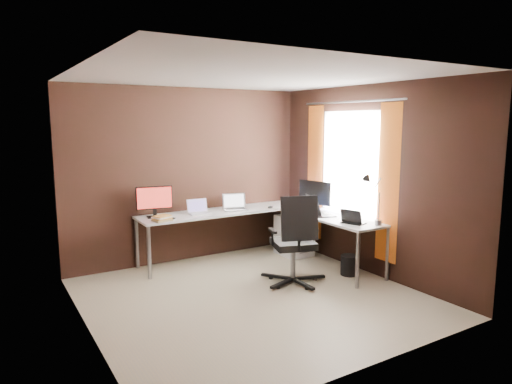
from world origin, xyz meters
TOP-DOWN VIEW (x-y plane):
  - room at (0.34, 0.07)m, footprint 3.60×3.60m
  - desk at (0.84, 1.04)m, footprint 2.65×2.25m
  - drawer_pedestal at (1.43, 1.15)m, footprint 0.42×0.50m
  - monitor_left at (-0.60, 1.58)m, footprint 0.48×0.17m
  - monitor_right at (1.50, 0.76)m, footprint 0.19×0.53m
  - laptop_white at (0.01, 1.51)m, footprint 0.31×0.23m
  - laptop_silver at (0.59, 1.50)m, footprint 0.40×0.33m
  - laptop_black_big at (1.38, 0.54)m, footprint 0.40×0.48m
  - laptop_black_small at (1.42, -0.12)m, footprint 0.29×0.33m
  - book_stack at (-0.60, 1.30)m, footprint 0.26×0.23m
  - mouse_left at (-0.45, 1.30)m, footprint 0.09×0.08m
  - mouse_corner at (1.09, 1.30)m, footprint 0.09×0.07m
  - desk_lamp at (1.56, -0.29)m, footprint 0.20×0.23m
  - office_chair at (0.68, 0.13)m, footprint 0.64×0.67m
  - wastebasket at (1.50, 0.00)m, footprint 0.24×0.24m

SIDE VIEW (x-z plane):
  - wastebasket at x=1.50m, z-range 0.00..0.27m
  - drawer_pedestal at x=1.43m, z-range 0.00..0.60m
  - office_chair at x=0.68m, z-range -0.24..0.91m
  - desk at x=0.84m, z-range 0.31..1.04m
  - mouse_left at x=-0.45m, z-range 0.73..0.76m
  - mouse_corner at x=1.09m, z-range 0.73..0.77m
  - book_stack at x=-0.60m, z-range 0.73..0.80m
  - laptop_black_small at x=1.42m, z-range 0.68..0.87m
  - laptop_white at x=0.01m, z-range 0.68..0.87m
  - laptop_silver at x=0.59m, z-range 0.67..0.90m
  - laptop_black_big at x=1.38m, z-range 0.65..0.93m
  - monitor_left at x=-0.60m, z-range 0.76..1.18m
  - monitor_right at x=1.50m, z-range 0.76..1.21m
  - desk_lamp at x=1.56m, z-range 0.81..1.45m
  - room at x=0.34m, z-range 0.03..2.53m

